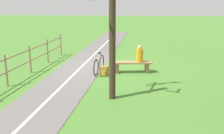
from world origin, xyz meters
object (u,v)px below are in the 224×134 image
at_px(person_seated, 140,55).
at_px(bicycle, 99,65).
at_px(bench, 132,65).
at_px(tree_mid_field, 112,39).
at_px(backpack, 104,71).

distance_m(person_seated, bicycle, 1.87).
relative_size(bench, person_seated, 2.45).
bearing_deg(person_seated, bench, -0.00).
height_order(person_seated, tree_mid_field, tree_mid_field).
xyz_separation_m(person_seated, backpack, (1.54, 0.65, -0.62)).
relative_size(person_seated, tree_mid_field, 0.18).
height_order(bicycle, tree_mid_field, tree_mid_field).
bearing_deg(backpack, tree_mid_field, 101.46).
relative_size(bench, bicycle, 1.10).
xyz_separation_m(person_seated, bicycle, (1.81, 0.18, -0.44)).
xyz_separation_m(bicycle, backpack, (-0.27, 0.47, -0.17)).
xyz_separation_m(bicycle, tree_mid_field, (-0.80, 3.08, 1.63)).
height_order(bench, backpack, bench).
xyz_separation_m(bench, tree_mid_field, (0.68, 3.22, 1.67)).
distance_m(bicycle, tree_mid_field, 3.57).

